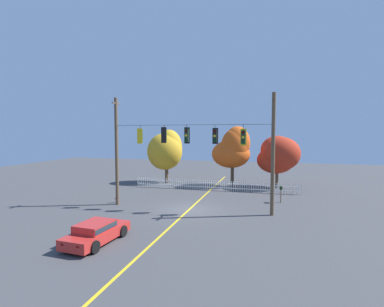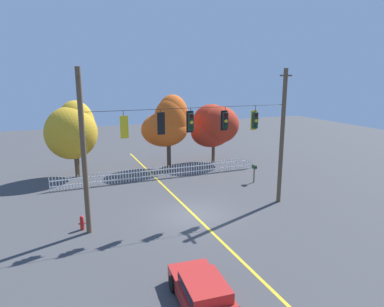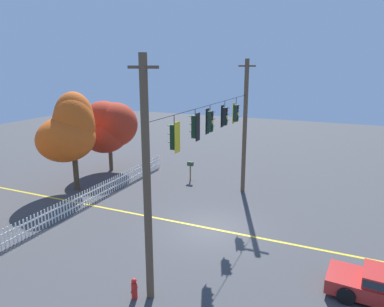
% 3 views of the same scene
% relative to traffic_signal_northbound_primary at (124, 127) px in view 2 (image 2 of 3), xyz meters
% --- Properties ---
extents(ground, '(80.00, 80.00, 0.00)m').
position_rel_traffic_signal_northbound_primary_xyz_m(ground, '(4.04, 0.01, -5.67)').
color(ground, '#424244').
extents(lane_centerline_stripe, '(0.16, 36.00, 0.01)m').
position_rel_traffic_signal_northbound_primary_xyz_m(lane_centerline_stripe, '(4.04, 0.01, -5.67)').
color(lane_centerline_stripe, gold).
rests_on(lane_centerline_stripe, ground).
extents(signal_support_span, '(12.62, 1.10, 8.76)m').
position_rel_traffic_signal_northbound_primary_xyz_m(signal_support_span, '(4.04, 0.01, -1.22)').
color(signal_support_span, brown).
rests_on(signal_support_span, ground).
extents(traffic_signal_northbound_primary, '(0.43, 0.38, 1.46)m').
position_rel_traffic_signal_northbound_primary_xyz_m(traffic_signal_northbound_primary, '(0.00, 0.00, 0.00)').
color(traffic_signal_northbound_primary, black).
extents(traffic_signal_northbound_secondary, '(0.43, 0.38, 1.39)m').
position_rel_traffic_signal_northbound_primary_xyz_m(traffic_signal_northbound_secondary, '(2.03, -0.00, 0.08)').
color(traffic_signal_northbound_secondary, black).
extents(traffic_signal_eastbound_side, '(0.43, 0.38, 1.42)m').
position_rel_traffic_signal_northbound_primary_xyz_m(traffic_signal_eastbound_side, '(3.83, 0.02, 0.06)').
color(traffic_signal_eastbound_side, black).
extents(traffic_signal_southbound_primary, '(0.43, 0.38, 1.43)m').
position_rel_traffic_signal_northbound_primary_xyz_m(traffic_signal_southbound_primary, '(6.03, 0.02, 0.02)').
color(traffic_signal_southbound_primary, black).
extents(traffic_signal_westbound_side, '(0.43, 0.38, 1.53)m').
position_rel_traffic_signal_northbound_primary_xyz_m(traffic_signal_westbound_side, '(8.11, 0.02, -0.06)').
color(traffic_signal_westbound_side, black).
extents(white_picket_fence, '(17.08, 0.06, 1.04)m').
position_rel_traffic_signal_northbound_primary_xyz_m(white_picket_fence, '(4.43, 8.00, -5.15)').
color(white_picket_fence, white).
rests_on(white_picket_fence, ground).
extents(autumn_maple_near_fence, '(4.21, 3.76, 6.32)m').
position_rel_traffic_signal_northbound_primary_xyz_m(autumn_maple_near_fence, '(-1.99, 11.42, -1.79)').
color(autumn_maple_near_fence, brown).
rests_on(autumn_maple_near_fence, ground).
extents(autumn_maple_mid, '(4.23, 3.52, 6.66)m').
position_rel_traffic_signal_northbound_primary_xyz_m(autumn_maple_mid, '(6.07, 10.84, -1.54)').
color(autumn_maple_mid, '#473828').
rests_on(autumn_maple_mid, ground).
extents(autumn_oak_far_east, '(4.52, 4.12, 5.62)m').
position_rel_traffic_signal_northbound_primary_xyz_m(autumn_oak_far_east, '(10.81, 11.30, -2.08)').
color(autumn_oak_far_east, brown).
rests_on(autumn_oak_far_east, ground).
extents(parked_car, '(2.08, 4.16, 1.15)m').
position_rel_traffic_signal_northbound_primary_xyz_m(parked_car, '(1.09, -8.00, -5.07)').
color(parked_car, red).
rests_on(parked_car, ground).
extents(fire_hydrant, '(0.38, 0.22, 0.82)m').
position_rel_traffic_signal_northbound_primary_xyz_m(fire_hydrant, '(-2.45, 0.50, -5.27)').
color(fire_hydrant, red).
rests_on(fire_hydrant, ground).
extents(roadside_mailbox, '(0.25, 0.44, 1.44)m').
position_rel_traffic_signal_northbound_primary_xyz_m(roadside_mailbox, '(10.94, 4.23, -4.50)').
color(roadside_mailbox, brown).
rests_on(roadside_mailbox, ground).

